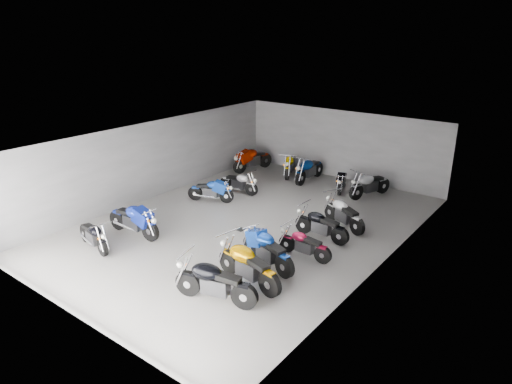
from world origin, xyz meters
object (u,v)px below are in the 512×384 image
motorcycle_right_b (248,265)px  motorcycle_right_e (321,225)px  motorcycle_back_a (252,159)px  drain_grate (240,229)px  motorcycle_right_a (214,282)px  motorcycle_left_e (211,191)px  motorcycle_back_e (369,185)px  motorcycle_left_f (239,183)px  motorcycle_right_f (343,213)px  motorcycle_back_d (342,181)px  motorcycle_right_c (267,250)px  motorcycle_right_d (304,244)px  motorcycle_back_b (290,165)px  motorcycle_left_a (93,235)px  motorcycle_back_c (309,170)px  motorcycle_left_b (134,220)px

motorcycle_right_b → motorcycle_right_e: (0.16, 3.78, -0.08)m
motorcycle_back_a → drain_grate: bearing=136.8°
drain_grate → motorcycle_right_a: (2.32, -3.90, 0.56)m
motorcycle_left_e → motorcycle_right_b: bearing=27.8°
motorcycle_back_e → motorcycle_right_a: bearing=111.1°
motorcycle_right_a → motorcycle_left_f: bearing=19.7°
motorcycle_left_e → motorcycle_right_e: size_ratio=0.89×
motorcycle_right_f → motorcycle_back_d: 3.94m
motorcycle_right_c → motorcycle_right_d: bearing=-11.4°
motorcycle_back_e → motorcycle_back_d: bearing=20.2°
motorcycle_right_a → motorcycle_right_e: 5.00m
motorcycle_right_e → motorcycle_back_e: motorcycle_back_e is taller
motorcycle_right_e → motorcycle_back_e: size_ratio=0.97×
motorcycle_right_f → motorcycle_right_c: bearing=-162.6°
motorcycle_left_e → motorcycle_right_c: motorcycle_right_c is taller
motorcycle_back_b → motorcycle_back_d: motorcycle_back_b is taller
motorcycle_back_a → motorcycle_back_e: (6.23, 0.02, -0.03)m
motorcycle_back_b → motorcycle_back_d: bearing=147.0°
motorcycle_right_a → motorcycle_right_b: motorcycle_right_b is taller
motorcycle_left_a → motorcycle_left_e: bearing=-169.8°
drain_grate → motorcycle_back_c: size_ratio=0.14×
motorcycle_right_f → motorcycle_back_b: (-4.86, 3.91, 0.02)m
motorcycle_right_f → motorcycle_left_f: bearing=108.9°
motorcycle_back_c → motorcycle_back_e: size_ratio=1.10×
motorcycle_right_d → motorcycle_back_b: 8.36m
motorcycle_right_a → motorcycle_right_c: motorcycle_right_a is taller
motorcycle_right_e → motorcycle_back_e: (-0.41, 4.82, 0.04)m
motorcycle_left_b → motorcycle_back_c: (1.73, 8.69, 0.00)m
motorcycle_left_a → motorcycle_right_c: motorcycle_right_c is taller
motorcycle_right_a → motorcycle_back_c: (-3.19, 10.04, 0.00)m
motorcycle_right_a → motorcycle_left_e: bearing=28.0°
motorcycle_left_a → motorcycle_right_c: (5.11, 2.44, 0.08)m
motorcycle_right_e → motorcycle_back_b: motorcycle_back_b is taller
motorcycle_right_a → motorcycle_back_c: motorcycle_back_c is taller
drain_grate → motorcycle_back_d: (0.95, 5.91, 0.44)m
motorcycle_right_c → motorcycle_right_d: size_ratio=1.21×
motorcycle_left_f → motorcycle_right_d: motorcycle_left_f is taller
motorcycle_right_b → motorcycle_back_e: bearing=10.9°
motorcycle_back_d → motorcycle_left_a: bearing=50.3°
motorcycle_back_c → motorcycle_back_d: bearing=171.1°
motorcycle_left_b → motorcycle_back_d: (3.55, 8.46, -0.11)m
motorcycle_left_e → motorcycle_right_e: motorcycle_right_e is taller
drain_grate → motorcycle_right_d: size_ratio=0.17×
motorcycle_left_b → motorcycle_back_d: 9.18m
motorcycle_right_a → motorcycle_right_c: 2.34m
drain_grate → motorcycle_right_e: (2.63, 1.09, 0.49)m
motorcycle_right_e → motorcycle_back_c: 6.14m
motorcycle_back_b → motorcycle_right_a: bearing=88.3°
motorcycle_left_f → motorcycle_right_a: motorcycle_right_a is taller
drain_grate → motorcycle_back_a: bearing=124.3°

